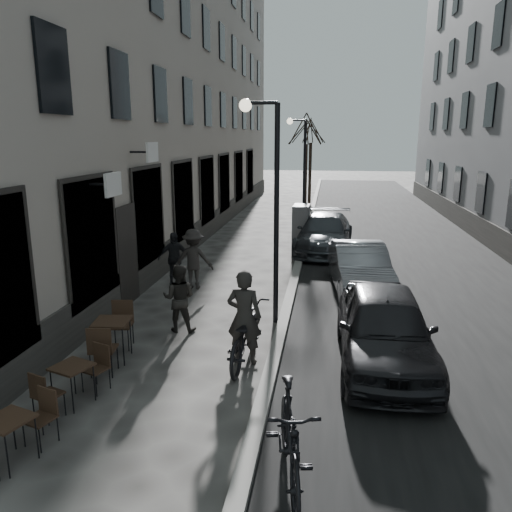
% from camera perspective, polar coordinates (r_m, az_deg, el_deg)
% --- Properties ---
extents(ground, '(120.00, 120.00, 0.00)m').
position_cam_1_polar(ground, '(6.78, -3.86, -25.87)').
color(ground, '#34312F').
rests_on(ground, ground).
extents(road, '(7.30, 60.00, 0.00)m').
position_cam_1_polar(road, '(21.71, 15.30, 1.64)').
color(road, black).
rests_on(road, ground).
extents(kerb, '(0.25, 60.00, 0.12)m').
position_cam_1_polar(kerb, '(21.55, 5.64, 2.13)').
color(kerb, gray).
rests_on(kerb, ground).
extents(building_left, '(4.00, 35.00, 16.00)m').
position_cam_1_polar(building_left, '(23.07, -10.67, 22.55)').
color(building_left, '#A19487').
rests_on(building_left, ground).
extents(streetlamp_near, '(0.90, 0.28, 5.09)m').
position_cam_1_polar(streetlamp_near, '(11.25, 1.50, 7.72)').
color(streetlamp_near, black).
rests_on(streetlamp_near, ground).
extents(streetlamp_far, '(0.90, 0.28, 5.09)m').
position_cam_1_polar(streetlamp_far, '(23.18, 5.14, 10.67)').
color(streetlamp_far, black).
rests_on(streetlamp_far, ground).
extents(tree_near, '(2.40, 2.40, 5.70)m').
position_cam_1_polar(tree_near, '(26.14, 5.77, 14.27)').
color(tree_near, black).
rests_on(tree_near, ground).
extents(tree_far, '(2.40, 2.40, 5.70)m').
position_cam_1_polar(tree_far, '(32.14, 6.30, 14.11)').
color(tree_far, black).
rests_on(tree_far, ground).
extents(bistro_set_a, '(0.76, 1.39, 0.80)m').
position_cam_1_polar(bistro_set_a, '(7.79, -26.32, -17.98)').
color(bistro_set_a, '#322116').
rests_on(bistro_set_a, ground).
extents(bistro_set_b, '(0.81, 1.40, 0.80)m').
position_cam_1_polar(bistro_set_b, '(8.92, -20.20, -13.21)').
color(bistro_set_b, '#322116').
rests_on(bistro_set_b, ground).
extents(bistro_set_c, '(0.75, 1.68, 0.96)m').
position_cam_1_polar(bistro_set_c, '(10.27, -16.08, -8.77)').
color(bistro_set_c, '#322116').
rests_on(bistro_set_c, ground).
extents(utility_cabinet, '(0.65, 1.14, 1.68)m').
position_cam_1_polar(utility_cabinet, '(19.82, 5.16, 3.43)').
color(utility_cabinet, '#5D5D5F').
rests_on(utility_cabinet, ground).
extents(bicycle, '(0.89, 2.21, 1.14)m').
position_cam_1_polar(bicycle, '(9.75, -1.34, -8.97)').
color(bicycle, black).
rests_on(bicycle, ground).
extents(cyclist_rider, '(0.71, 0.49, 1.86)m').
position_cam_1_polar(cyclist_rider, '(9.62, -1.35, -6.98)').
color(cyclist_rider, '#272422').
rests_on(cyclist_rider, ground).
extents(pedestrian_near, '(0.77, 0.61, 1.54)m').
position_cam_1_polar(pedestrian_near, '(11.33, -8.79, -4.79)').
color(pedestrian_near, black).
rests_on(pedestrian_near, ground).
extents(pedestrian_mid, '(1.17, 0.72, 1.74)m').
position_cam_1_polar(pedestrian_mid, '(14.41, -7.14, -0.35)').
color(pedestrian_mid, '#2A2725').
rests_on(pedestrian_mid, ground).
extents(pedestrian_far, '(1.00, 0.65, 1.58)m').
position_cam_1_polar(pedestrian_far, '(14.86, -9.35, -0.30)').
color(pedestrian_far, black).
rests_on(pedestrian_far, ground).
extents(car_near, '(1.78, 4.34, 1.47)m').
position_cam_1_polar(car_near, '(9.94, 14.48, -7.92)').
color(car_near, black).
rests_on(car_near, ground).
extents(car_mid, '(1.82, 4.20, 1.35)m').
position_cam_1_polar(car_mid, '(14.41, 11.77, -1.33)').
color(car_mid, gray).
rests_on(car_mid, ground).
extents(car_far, '(2.36, 4.98, 1.40)m').
position_cam_1_polar(car_far, '(19.21, 7.85, 2.62)').
color(car_far, '#353A3F').
rests_on(car_far, ground).
extents(moped, '(0.97, 2.21, 1.29)m').
position_cam_1_polar(moped, '(6.60, 3.89, -20.14)').
color(moped, black).
rests_on(moped, ground).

